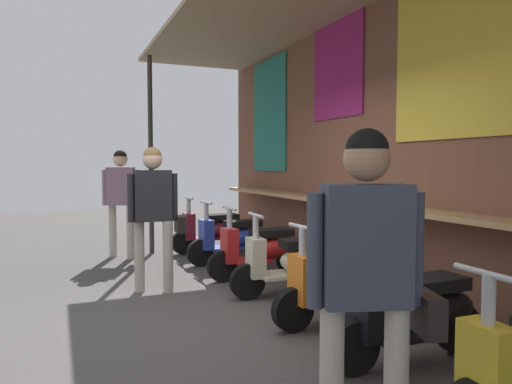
{
  "coord_description": "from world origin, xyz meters",
  "views": [
    {
      "loc": [
        4.24,
        -1.44,
        1.52
      ],
      "look_at": [
        -1.73,
        1.1,
        1.14
      ],
      "focal_mm": 32.93,
      "sensor_mm": 36.0,
      "label": 1
    }
  ],
  "objects_px": {
    "scooter_cream": "(295,262)",
    "scooter_black": "(418,312)",
    "scooter_maroon": "(216,229)",
    "scooter_blue": "(236,238)",
    "scooter_orange": "(345,282)",
    "shopper_browsing": "(154,203)",
    "scooter_red": "(263,249)",
    "shopper_passing": "(368,265)",
    "shopper_with_handbag": "(122,192)"
  },
  "relations": [
    {
      "from": "shopper_with_handbag",
      "to": "scooter_cream",
      "type": "bearing_deg",
      "value": -134.05
    },
    {
      "from": "scooter_orange",
      "to": "scooter_black",
      "type": "distance_m",
      "value": 0.98
    },
    {
      "from": "shopper_passing",
      "to": "scooter_black",
      "type": "bearing_deg",
      "value": -33.01
    },
    {
      "from": "scooter_red",
      "to": "shopper_passing",
      "type": "distance_m",
      "value": 4.04
    },
    {
      "from": "scooter_maroon",
      "to": "scooter_orange",
      "type": "xyz_separation_m",
      "value": [
        3.98,
        -0.0,
        0.0
      ]
    },
    {
      "from": "scooter_maroon",
      "to": "scooter_blue",
      "type": "bearing_deg",
      "value": 88.54
    },
    {
      "from": "shopper_passing",
      "to": "shopper_browsing",
      "type": "bearing_deg",
      "value": 23.44
    },
    {
      "from": "scooter_cream",
      "to": "scooter_orange",
      "type": "relative_size",
      "value": 1.0
    },
    {
      "from": "shopper_with_handbag",
      "to": "shopper_passing",
      "type": "height_order",
      "value": "shopper_with_handbag"
    },
    {
      "from": "scooter_cream",
      "to": "shopper_browsing",
      "type": "relative_size",
      "value": 0.82
    },
    {
      "from": "scooter_red",
      "to": "scooter_orange",
      "type": "distance_m",
      "value": 1.94
    },
    {
      "from": "scooter_red",
      "to": "shopper_passing",
      "type": "bearing_deg",
      "value": 72.65
    },
    {
      "from": "shopper_with_handbag",
      "to": "shopper_passing",
      "type": "distance_m",
      "value": 5.97
    },
    {
      "from": "shopper_browsing",
      "to": "scooter_red",
      "type": "bearing_deg",
      "value": -81.97
    },
    {
      "from": "scooter_maroon",
      "to": "scooter_orange",
      "type": "height_order",
      "value": "same"
    },
    {
      "from": "scooter_black",
      "to": "shopper_with_handbag",
      "type": "height_order",
      "value": "shopper_with_handbag"
    },
    {
      "from": "scooter_cream",
      "to": "shopper_with_handbag",
      "type": "distance_m",
      "value": 3.48
    },
    {
      "from": "shopper_browsing",
      "to": "scooter_cream",
      "type": "bearing_deg",
      "value": -114.9
    },
    {
      "from": "scooter_black",
      "to": "scooter_maroon",
      "type": "bearing_deg",
      "value": -89.59
    },
    {
      "from": "scooter_red",
      "to": "scooter_blue",
      "type": "bearing_deg",
      "value": -90.73
    },
    {
      "from": "scooter_blue",
      "to": "scooter_red",
      "type": "xyz_separation_m",
      "value": [
        1.04,
        0.0,
        0.0
      ]
    },
    {
      "from": "scooter_red",
      "to": "shopper_with_handbag",
      "type": "xyz_separation_m",
      "value": [
        -2.13,
        -1.56,
        0.69
      ]
    },
    {
      "from": "scooter_black",
      "to": "shopper_passing",
      "type": "height_order",
      "value": "shopper_passing"
    },
    {
      "from": "scooter_cream",
      "to": "scooter_black",
      "type": "height_order",
      "value": "same"
    },
    {
      "from": "scooter_black",
      "to": "shopper_browsing",
      "type": "xyz_separation_m",
      "value": [
        -2.79,
        -1.47,
        0.67
      ]
    },
    {
      "from": "scooter_maroon",
      "to": "scooter_orange",
      "type": "relative_size",
      "value": 1.0
    },
    {
      "from": "scooter_orange",
      "to": "shopper_with_handbag",
      "type": "xyz_separation_m",
      "value": [
        -4.06,
        -1.56,
        0.69
      ]
    },
    {
      "from": "scooter_red",
      "to": "scooter_cream",
      "type": "bearing_deg",
      "value": 89.27
    },
    {
      "from": "scooter_maroon",
      "to": "shopper_with_handbag",
      "type": "distance_m",
      "value": 1.71
    },
    {
      "from": "scooter_red",
      "to": "scooter_black",
      "type": "relative_size",
      "value": 1.0
    },
    {
      "from": "scooter_blue",
      "to": "shopper_with_handbag",
      "type": "distance_m",
      "value": 2.02
    },
    {
      "from": "scooter_maroon",
      "to": "scooter_blue",
      "type": "relative_size",
      "value": 1.0
    },
    {
      "from": "scooter_blue",
      "to": "scooter_cream",
      "type": "height_order",
      "value": "same"
    },
    {
      "from": "shopper_passing",
      "to": "scooter_maroon",
      "type": "bearing_deg",
      "value": 7.41
    },
    {
      "from": "scooter_cream",
      "to": "shopper_browsing",
      "type": "height_order",
      "value": "shopper_browsing"
    },
    {
      "from": "scooter_blue",
      "to": "shopper_browsing",
      "type": "relative_size",
      "value": 0.82
    },
    {
      "from": "scooter_orange",
      "to": "shopper_with_handbag",
      "type": "bearing_deg",
      "value": -72.15
    },
    {
      "from": "scooter_cream",
      "to": "shopper_with_handbag",
      "type": "bearing_deg",
      "value": -58.7
    },
    {
      "from": "scooter_cream",
      "to": "scooter_black",
      "type": "bearing_deg",
      "value": 94.12
    },
    {
      "from": "scooter_blue",
      "to": "shopper_passing",
      "type": "xyz_separation_m",
      "value": [
        4.87,
        -1.14,
        0.64
      ]
    },
    {
      "from": "scooter_orange",
      "to": "scooter_black",
      "type": "relative_size",
      "value": 1.0
    },
    {
      "from": "scooter_cream",
      "to": "shopper_with_handbag",
      "type": "height_order",
      "value": "shopper_with_handbag"
    },
    {
      "from": "scooter_red",
      "to": "scooter_black",
      "type": "xyz_separation_m",
      "value": [
        2.92,
        0.0,
        0.0
      ]
    },
    {
      "from": "scooter_blue",
      "to": "scooter_orange",
      "type": "bearing_deg",
      "value": 87.16
    },
    {
      "from": "scooter_maroon",
      "to": "scooter_red",
      "type": "bearing_deg",
      "value": 88.54
    },
    {
      "from": "scooter_red",
      "to": "shopper_browsing",
      "type": "relative_size",
      "value": 0.81
    },
    {
      "from": "scooter_orange",
      "to": "scooter_cream",
      "type": "bearing_deg",
      "value": -93.13
    },
    {
      "from": "shopper_passing",
      "to": "shopper_with_handbag",
      "type": "bearing_deg",
      "value": 22.43
    },
    {
      "from": "scooter_maroon",
      "to": "scooter_black",
      "type": "distance_m",
      "value": 4.96
    },
    {
      "from": "scooter_black",
      "to": "shopper_passing",
      "type": "xyz_separation_m",
      "value": [
        0.91,
        -1.14,
        0.64
      ]
    }
  ]
}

